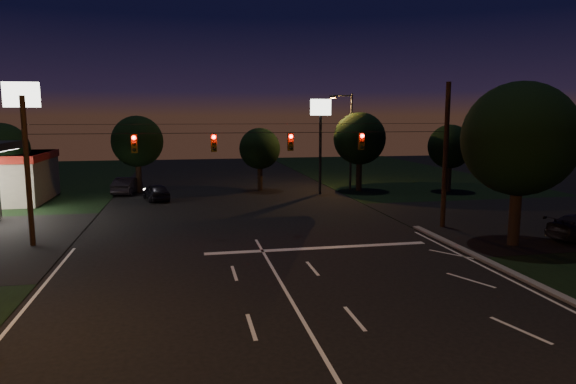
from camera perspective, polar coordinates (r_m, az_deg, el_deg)
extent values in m
plane|color=black|center=(16.21, 3.47, -16.96)|extent=(140.00, 140.00, 0.00)
cube|color=black|center=(39.03, 26.50, -2.70)|extent=(20.00, 16.00, 0.02)
cube|color=silver|center=(27.42, 3.40, -6.23)|extent=(12.00, 0.50, 0.01)
cylinder|color=black|center=(33.87, 16.77, -3.75)|extent=(0.30, 0.30, 9.00)
cylinder|color=black|center=(31.06, -26.47, -5.38)|extent=(0.28, 0.28, 8.00)
cylinder|color=black|center=(29.40, -3.96, 6.58)|extent=(24.00, 0.03, 0.03)
cylinder|color=black|center=(29.39, -3.97, 7.56)|extent=(24.00, 0.02, 0.02)
cube|color=#3F3307|center=(29.30, -16.71, 5.17)|extent=(0.32, 0.26, 1.00)
sphere|color=#FF0705|center=(29.13, -16.76, 5.80)|extent=(0.22, 0.22, 0.22)
sphere|color=black|center=(29.14, -16.73, 5.15)|extent=(0.20, 0.20, 0.20)
sphere|color=black|center=(29.16, -16.71, 4.50)|extent=(0.20, 0.20, 0.20)
cube|color=#3F3307|center=(29.22, -8.25, 5.43)|extent=(0.32, 0.26, 1.00)
sphere|color=#FF0705|center=(29.05, -8.24, 6.06)|extent=(0.22, 0.22, 0.22)
sphere|color=black|center=(29.06, -8.23, 5.41)|extent=(0.20, 0.20, 0.20)
sphere|color=black|center=(29.08, -8.22, 4.76)|extent=(0.20, 0.20, 0.20)
cube|color=#3F3307|center=(29.79, 0.27, 5.57)|extent=(0.32, 0.26, 1.00)
sphere|color=#FF0705|center=(29.62, 0.33, 6.19)|extent=(0.22, 0.22, 0.22)
sphere|color=black|center=(29.63, 0.33, 5.55)|extent=(0.20, 0.20, 0.20)
sphere|color=black|center=(29.65, 0.33, 4.92)|extent=(0.20, 0.20, 0.20)
cube|color=#3F3307|center=(30.94, 8.13, 5.59)|extent=(0.32, 0.26, 1.00)
sphere|color=#FF0705|center=(30.78, 8.25, 6.19)|extent=(0.22, 0.22, 0.22)
sphere|color=black|center=(30.79, 8.23, 5.58)|extent=(0.20, 0.20, 0.20)
sphere|color=black|center=(30.81, 8.22, 4.96)|extent=(0.20, 0.20, 0.20)
cylinder|color=black|center=(37.69, -27.05, 2.66)|extent=(0.24, 0.24, 7.50)
cube|color=white|center=(37.58, -27.52, 9.57)|extent=(2.20, 0.30, 1.60)
cylinder|color=black|center=(45.82, 3.60, 4.12)|extent=(0.24, 0.24, 7.00)
cube|color=white|center=(45.69, 3.65, 9.38)|extent=(1.80, 0.30, 1.40)
cylinder|color=black|center=(48.67, 7.01, 5.51)|extent=(0.20, 0.20, 9.00)
cylinder|color=black|center=(48.37, 6.07, 10.60)|extent=(1.80, 0.12, 0.12)
cube|color=black|center=(48.10, 5.03, 10.51)|extent=(0.60, 0.35, 0.22)
cube|color=orange|center=(48.10, 5.03, 10.37)|extent=(0.45, 0.25, 0.04)
cylinder|color=black|center=(30.11, 23.93, -1.74)|extent=(0.60, 0.60, 4.00)
sphere|color=black|center=(29.72, 24.36, 5.41)|extent=(6.00, 6.00, 6.00)
sphere|color=black|center=(30.44, 24.77, 5.10)|extent=(4.50, 4.50, 4.50)
sphere|color=black|center=(29.63, 23.06, 5.22)|extent=(4.20, 4.20, 4.20)
cylinder|color=black|center=(46.69, -28.98, 0.69)|extent=(0.49, 0.49, 3.00)
sphere|color=black|center=(46.44, -29.23, 4.14)|extent=(4.20, 4.20, 4.20)
sphere|color=black|center=(46.62, -28.61, 4.04)|extent=(3.15, 3.15, 3.15)
cylinder|color=black|center=(48.61, -16.26, 1.83)|extent=(0.52, 0.52, 3.25)
sphere|color=black|center=(48.38, -16.41, 5.43)|extent=(4.60, 4.60, 4.60)
sphere|color=black|center=(48.69, -15.82, 5.30)|extent=(3.45, 3.45, 3.45)
sphere|color=black|center=(48.65, -16.92, 5.30)|extent=(3.22, 3.22, 3.22)
cylinder|color=black|center=(47.95, -3.13, 1.77)|extent=(0.47, 0.47, 2.75)
sphere|color=black|center=(47.72, -3.16, 4.85)|extent=(3.80, 3.80, 3.80)
sphere|color=black|center=(48.06, -2.76, 4.74)|extent=(2.85, 2.85, 2.85)
sphere|color=black|center=(47.86, -3.64, 4.76)|extent=(2.66, 2.66, 2.66)
cylinder|color=black|center=(48.11, 7.89, 2.11)|extent=(0.53, 0.53, 3.40)
sphere|color=black|center=(47.87, 7.96, 5.92)|extent=(4.80, 4.80, 4.80)
sphere|color=black|center=(48.37, 8.36, 5.76)|extent=(3.60, 3.60, 3.60)
sphere|color=black|center=(47.94, 7.32, 5.80)|extent=(3.36, 3.36, 3.36)
cylinder|color=black|center=(49.57, 17.42, 1.70)|extent=(0.48, 0.48, 2.90)
sphere|color=black|center=(49.35, 17.56, 4.84)|extent=(4.00, 4.00, 4.00)
sphere|color=black|center=(49.81, 17.79, 4.72)|extent=(3.00, 3.00, 3.00)
sphere|color=black|center=(49.33, 17.04, 4.76)|extent=(2.80, 2.80, 2.80)
imported|color=black|center=(43.85, -14.42, 0.00)|extent=(2.64, 4.44, 1.42)
imported|color=black|center=(48.30, -17.45, 0.70)|extent=(2.41, 4.82, 1.52)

